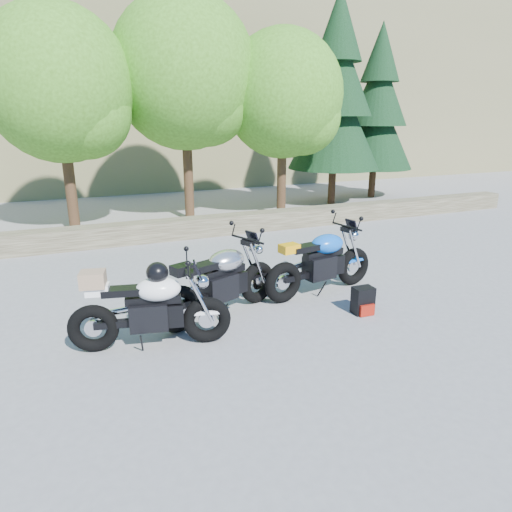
{
  "coord_description": "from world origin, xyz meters",
  "views": [
    {
      "loc": [
        -2.68,
        -5.79,
        3.01
      ],
      "look_at": [
        0.2,
        1.0,
        0.75
      ],
      "focal_mm": 32.0,
      "sensor_mm": 36.0,
      "label": 1
    }
  ],
  "objects_px": {
    "blue_bike": "(321,263)",
    "backpack": "(363,301)",
    "white_bike": "(149,307)",
    "silver_bike": "(221,282)"
  },
  "relations": [
    {
      "from": "silver_bike",
      "to": "blue_bike",
      "type": "distance_m",
      "value": 1.94
    },
    {
      "from": "white_bike",
      "to": "backpack",
      "type": "bearing_deg",
      "value": 9.22
    },
    {
      "from": "blue_bike",
      "to": "backpack",
      "type": "xyz_separation_m",
      "value": [
        0.17,
        -1.03,
        -0.35
      ]
    },
    {
      "from": "blue_bike",
      "to": "backpack",
      "type": "relative_size",
      "value": 5.28
    },
    {
      "from": "white_bike",
      "to": "silver_bike",
      "type": "bearing_deg",
      "value": 38.76
    },
    {
      "from": "silver_bike",
      "to": "blue_bike",
      "type": "bearing_deg",
      "value": -13.98
    },
    {
      "from": "silver_bike",
      "to": "backpack",
      "type": "relative_size",
      "value": 5.08
    },
    {
      "from": "backpack",
      "to": "white_bike",
      "type": "bearing_deg",
      "value": 179.17
    },
    {
      "from": "blue_bike",
      "to": "backpack",
      "type": "height_order",
      "value": "blue_bike"
    },
    {
      "from": "white_bike",
      "to": "blue_bike",
      "type": "xyz_separation_m",
      "value": [
        3.14,
        0.83,
        -0.02
      ]
    }
  ]
}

